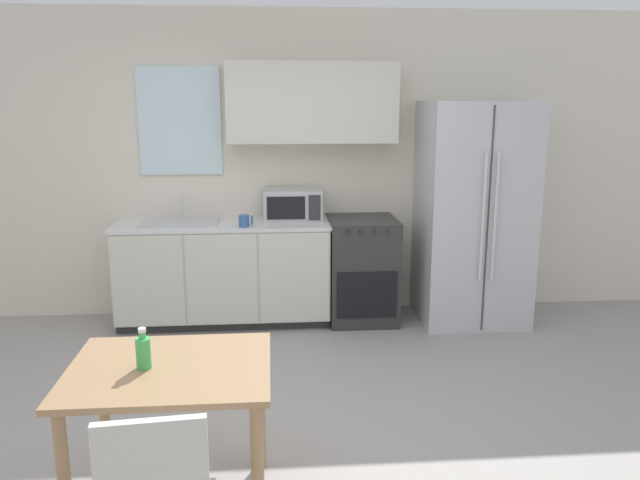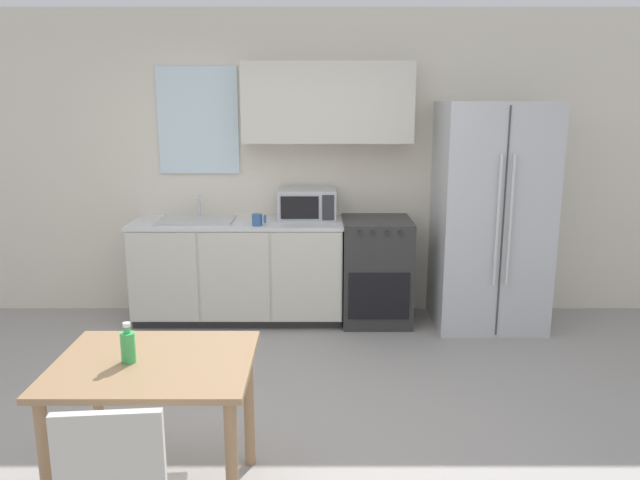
% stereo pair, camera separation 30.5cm
% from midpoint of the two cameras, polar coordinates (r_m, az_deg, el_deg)
% --- Properties ---
extents(ground_plane, '(12.00, 12.00, 0.00)m').
position_cam_midpoint_polar(ground_plane, '(3.86, -3.21, -17.35)').
color(ground_plane, gray).
extents(wall_back, '(12.00, 0.38, 2.70)m').
position_cam_midpoint_polar(wall_back, '(5.63, -1.68, 7.63)').
color(wall_back, beige).
rests_on(wall_back, ground_plane).
extents(kitchen_counter, '(1.83, 0.61, 0.90)m').
position_cam_midpoint_polar(kitchen_counter, '(5.53, -5.99, -2.81)').
color(kitchen_counter, '#333333').
rests_on(kitchen_counter, ground_plane).
extents(oven_range, '(0.59, 0.64, 0.92)m').
position_cam_midpoint_polar(oven_range, '(5.53, 6.59, -2.81)').
color(oven_range, '#2D2D2D').
rests_on(oven_range, ground_plane).
extents(refrigerator, '(0.90, 0.79, 1.92)m').
position_cam_midpoint_polar(refrigerator, '(5.55, 16.70, 2.11)').
color(refrigerator, silver).
rests_on(refrigerator, ground_plane).
extents(kitchen_sink, '(0.64, 0.40, 0.20)m').
position_cam_midpoint_polar(kitchen_sink, '(5.49, -9.83, 1.86)').
color(kitchen_sink, '#B7BABC').
rests_on(kitchen_sink, kitchen_counter).
extents(microwave, '(0.50, 0.36, 0.27)m').
position_cam_midpoint_polar(microwave, '(5.46, 0.28, 3.29)').
color(microwave, '#B7BABC').
rests_on(microwave, kitchen_counter).
extents(coffee_mug, '(0.12, 0.09, 0.10)m').
position_cam_midpoint_polar(coffee_mug, '(5.21, -4.16, 1.85)').
color(coffee_mug, '#335999').
rests_on(coffee_mug, kitchen_counter).
extents(dining_table, '(0.92, 0.77, 0.74)m').
position_cam_midpoint_polar(dining_table, '(3.08, -12.19, -12.92)').
color(dining_table, '#997551').
rests_on(dining_table, ground_plane).
extents(drink_bottle, '(0.07, 0.07, 0.19)m').
position_cam_midpoint_polar(drink_bottle, '(3.01, -14.50, -9.42)').
color(drink_bottle, '#3FB259').
rests_on(drink_bottle, dining_table).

